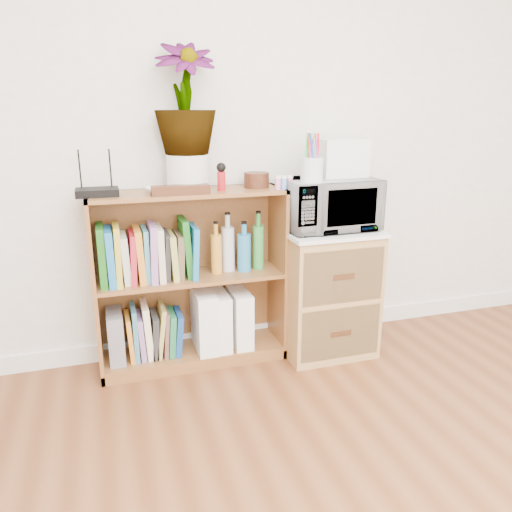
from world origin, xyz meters
name	(u,v)px	position (x,y,z in m)	size (l,w,h in m)	color
skirting_board	(247,333)	(0.00, 2.24, 0.05)	(4.00, 0.02, 0.10)	white
bookshelf	(191,279)	(-0.35, 2.10, 0.47)	(1.00, 0.30, 0.95)	brown
wicker_unit	(324,291)	(0.40, 2.02, 0.35)	(0.50, 0.45, 0.70)	#9E7542
microwave	(329,204)	(0.40, 2.02, 0.86)	(0.49, 0.33, 0.27)	white
pen_cup	(312,170)	(0.26, 1.93, 1.05)	(0.11, 0.11, 0.12)	silver
small_appliance	(340,157)	(0.49, 2.09, 1.09)	(0.26, 0.21, 0.20)	silver
router	(97,192)	(-0.79, 2.08, 0.97)	(0.20, 0.14, 0.04)	black
white_bowl	(159,190)	(-0.50, 2.07, 0.97)	(0.13, 0.13, 0.03)	white
plant_pot	(188,172)	(-0.34, 2.12, 1.04)	(0.21, 0.21, 0.18)	silver
potted_plant	(185,99)	(-0.34, 2.12, 1.40)	(0.30, 0.30, 0.53)	#418033
trinket_box	(181,190)	(-0.40, 2.00, 0.97)	(0.28, 0.07, 0.05)	#351B0E
kokeshi_doll	(221,181)	(-0.18, 2.06, 1.00)	(0.04, 0.04, 0.10)	#A8141A
wooden_bowl	(256,180)	(0.02, 2.11, 0.99)	(0.13, 0.13, 0.08)	#351B0E
paint_jars	(284,184)	(0.14, 2.01, 0.98)	(0.11, 0.04, 0.06)	pink
file_box	(116,336)	(-0.76, 2.10, 0.20)	(0.08, 0.21, 0.27)	slate
magazine_holder_left	(204,320)	(-0.29, 2.09, 0.24)	(0.11, 0.27, 0.33)	white
magazine_holder_mid	(218,319)	(-0.21, 2.09, 0.23)	(0.10, 0.25, 0.32)	white
magazine_holder_right	(239,317)	(-0.09, 2.09, 0.23)	(0.10, 0.25, 0.31)	white
cookbooks	(147,254)	(-0.57, 2.10, 0.64)	(0.50, 0.20, 0.31)	#1D661B
liquor_bottles	(238,245)	(-0.09, 2.10, 0.65)	(0.30, 0.07, 0.31)	orange
lower_books	(154,332)	(-0.56, 2.10, 0.20)	(0.30, 0.19, 0.29)	orange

